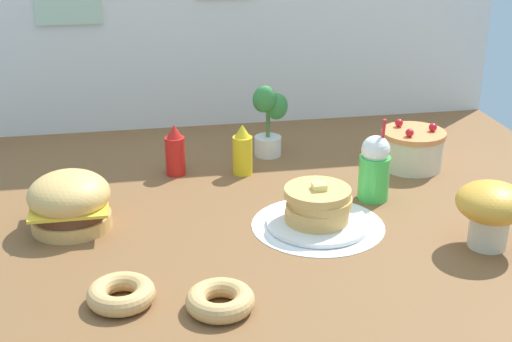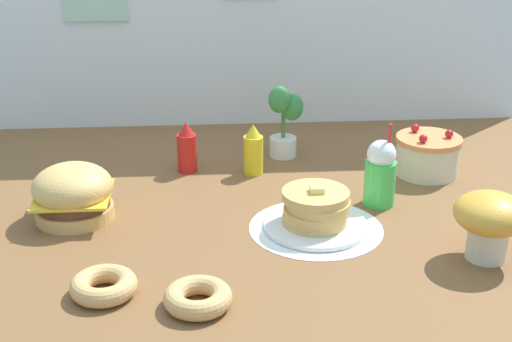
% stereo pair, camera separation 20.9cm
% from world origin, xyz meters
% --- Properties ---
extents(ground_plane, '(2.24, 1.89, 0.02)m').
position_xyz_m(ground_plane, '(0.00, 0.00, -0.01)').
color(ground_plane, brown).
extents(doily_mat, '(0.39, 0.39, 0.00)m').
position_xyz_m(doily_mat, '(0.15, -0.03, 0.00)').
color(doily_mat, white).
rests_on(doily_mat, ground_plane).
extents(burger, '(0.23, 0.23, 0.17)m').
position_xyz_m(burger, '(-0.55, 0.09, 0.08)').
color(burger, '#DBA859').
rests_on(burger, ground_plane).
extents(pancake_stack, '(0.30, 0.30, 0.13)m').
position_xyz_m(pancake_stack, '(0.15, -0.03, 0.05)').
color(pancake_stack, white).
rests_on(pancake_stack, doily_mat).
extents(layer_cake, '(0.22, 0.22, 0.16)m').
position_xyz_m(layer_cake, '(0.59, 0.35, 0.07)').
color(layer_cake, beige).
rests_on(layer_cake, ground_plane).
extents(ketchup_bottle, '(0.07, 0.07, 0.18)m').
position_xyz_m(ketchup_bottle, '(-0.22, 0.44, 0.08)').
color(ketchup_bottle, red).
rests_on(ketchup_bottle, ground_plane).
extents(mustard_bottle, '(0.07, 0.07, 0.18)m').
position_xyz_m(mustard_bottle, '(0.00, 0.40, 0.08)').
color(mustard_bottle, yellow).
rests_on(mustard_bottle, ground_plane).
extents(cream_soda_cup, '(0.10, 0.10, 0.26)m').
position_xyz_m(cream_soda_cup, '(0.37, 0.13, 0.10)').
color(cream_soda_cup, green).
rests_on(cream_soda_cup, ground_plane).
extents(donut_pink_glaze, '(0.16, 0.16, 0.05)m').
position_xyz_m(donut_pink_glaze, '(-0.41, -0.34, 0.03)').
color(donut_pink_glaze, tan).
rests_on(donut_pink_glaze, ground_plane).
extents(donut_chocolate, '(0.16, 0.16, 0.05)m').
position_xyz_m(donut_chocolate, '(-0.19, -0.41, 0.03)').
color(donut_chocolate, tan).
rests_on(donut_chocolate, ground_plane).
extents(potted_plant, '(0.13, 0.11, 0.27)m').
position_xyz_m(potted_plant, '(0.12, 0.56, 0.14)').
color(potted_plant, white).
rests_on(potted_plant, ground_plane).
extents(mushroom_stool, '(0.19, 0.19, 0.18)m').
position_xyz_m(mushroom_stool, '(0.57, -0.23, 0.11)').
color(mushroom_stool, beige).
rests_on(mushroom_stool, ground_plane).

